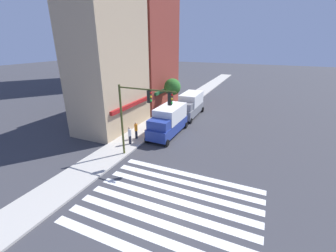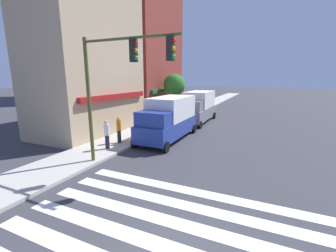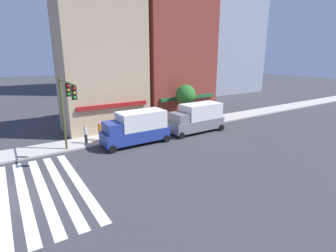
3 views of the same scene
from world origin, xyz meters
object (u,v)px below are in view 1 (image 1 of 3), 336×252
at_px(pedestrian_white_shirt, 130,135).
at_px(pedestrian_orange_vest, 136,130).
at_px(box_truck_blue, 168,121).
at_px(traffic_signal, 140,108).
at_px(street_tree, 172,87).
at_px(pedestrian_red_jacket, 168,111).
at_px(fire_hydrant, 146,133).
at_px(box_truck_grey, 190,105).

xyz_separation_m(pedestrian_white_shirt, pedestrian_orange_vest, (1.39, 0.14, 0.00)).
bearing_deg(pedestrian_orange_vest, box_truck_blue, -44.05).
height_order(traffic_signal, street_tree, traffic_signal).
bearing_deg(pedestrian_red_jacket, fire_hydrant, 102.63).
xyz_separation_m(box_truck_grey, pedestrian_orange_vest, (-9.75, 2.42, -0.51)).
xyz_separation_m(traffic_signal, pedestrian_white_shirt, (1.86, 2.39, -3.48)).
xyz_separation_m(traffic_signal, box_truck_grey, (13.00, 0.12, -2.96)).
distance_m(fire_hydrant, street_tree, 10.12).
xyz_separation_m(pedestrian_white_shirt, street_tree, (11.69, 0.53, 2.55)).
height_order(traffic_signal, pedestrian_white_shirt, traffic_signal).
relative_size(traffic_signal, pedestrian_red_jacket, 3.54).
bearing_deg(pedestrian_orange_vest, fire_hydrant, -47.00).
bearing_deg(fire_hydrant, pedestrian_orange_vest, 134.42).
xyz_separation_m(traffic_signal, box_truck_blue, (5.88, 0.12, -2.96)).
relative_size(traffic_signal, pedestrian_white_shirt, 3.54).
bearing_deg(pedestrian_white_shirt, fire_hydrant, -43.34).
relative_size(box_truck_grey, pedestrian_white_shirt, 3.53).
distance_m(box_truck_grey, pedestrian_orange_vest, 10.06).
bearing_deg(pedestrian_white_shirt, box_truck_grey, -39.54).
distance_m(pedestrian_white_shirt, pedestrian_red_jacket, 8.70).
bearing_deg(box_truck_blue, fire_hydrant, 138.66).
relative_size(pedestrian_orange_vest, fire_hydrant, 2.10).
distance_m(pedestrian_white_shirt, fire_hydrant, 2.22).
height_order(traffic_signal, box_truck_blue, traffic_signal).
relative_size(box_truck_blue, fire_hydrant, 7.37).
height_order(traffic_signal, pedestrian_red_jacket, traffic_signal).
bearing_deg(pedestrian_red_jacket, street_tree, -68.16).
height_order(box_truck_blue, pedestrian_white_shirt, box_truck_blue).
bearing_deg(traffic_signal, box_truck_grey, 0.51).
xyz_separation_m(pedestrian_orange_vest, fire_hydrant, (0.70, -0.72, -0.46)).
distance_m(traffic_signal, fire_hydrant, 5.87).
bearing_deg(street_tree, pedestrian_red_jacket, -167.17).
height_order(box_truck_blue, fire_hydrant, box_truck_blue).
xyz_separation_m(pedestrian_orange_vest, street_tree, (10.30, 0.38, 2.55)).
relative_size(traffic_signal, box_truck_grey, 1.00).
xyz_separation_m(traffic_signal, pedestrian_orange_vest, (3.25, 2.53, -3.48)).
relative_size(pedestrian_white_shirt, street_tree, 0.38).
relative_size(traffic_signal, fire_hydrant, 7.45).
relative_size(traffic_signal, box_truck_blue, 1.01).
bearing_deg(traffic_signal, fire_hydrant, 24.66).
xyz_separation_m(pedestrian_white_shirt, pedestrian_red_jacket, (8.70, -0.16, 0.00)).
height_order(fire_hydrant, street_tree, street_tree).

